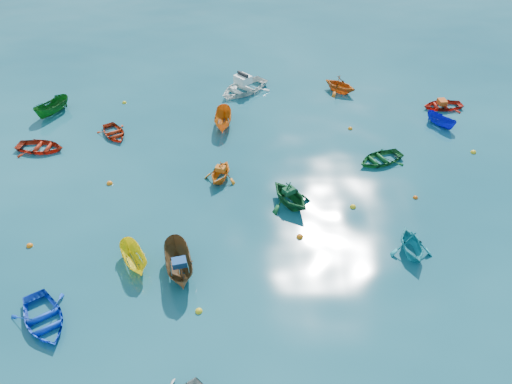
{
  "coord_description": "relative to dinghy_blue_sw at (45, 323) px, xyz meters",
  "views": [
    {
      "loc": [
        0.29,
        -18.17,
        18.75
      ],
      "look_at": [
        0.0,
        5.0,
        0.4
      ],
      "focal_mm": 35.0,
      "sensor_mm": 36.0,
      "label": 1
    }
  ],
  "objects": [
    {
      "name": "motorboat_white",
      "position": [
        8.27,
        22.91,
        0.0
      ],
      "size": [
        5.39,
        5.4,
        1.52
      ],
      "primitive_type": "imported",
      "rotation": [
        0.0,
        0.0,
        -0.78
      ],
      "color": "white",
      "rests_on": "ground"
    },
    {
      "name": "sampan_green_far",
      "position": [
        -5.91,
        19.03,
        0.0
      ],
      "size": [
        2.53,
        3.31,
        1.21
      ],
      "primitive_type": "imported",
      "rotation": [
        0.0,
        0.0,
        -0.5
      ],
      "color": "#135416",
      "rests_on": "ground"
    },
    {
      "name": "buoy_ye_e",
      "position": [
        24.07,
        14.17,
        0.0
      ],
      "size": [
        0.38,
        0.38,
        0.38
      ],
      "primitive_type": "sphere",
      "color": "yellow",
      "rests_on": "ground"
    },
    {
      "name": "dinghy_cyan_se",
      "position": [
        17.65,
        4.7,
        0.0
      ],
      "size": [
        2.44,
        2.77,
        1.37
      ],
      "primitive_type": "imported",
      "rotation": [
        0.0,
        0.0,
        0.08
      ],
      "color": "teal",
      "rests_on": "ground"
    },
    {
      "name": "tarp_orange_a",
      "position": [
        7.28,
        11.02,
        0.79
      ],
      "size": [
        0.7,
        0.6,
        0.29
      ],
      "primitive_type": "cube",
      "rotation": [
        0.0,
        0.0,
        -0.29
      ],
      "color": "orange",
      "rests_on": "dinghy_orange_w"
    },
    {
      "name": "dinghy_orange_far",
      "position": [
        16.09,
        22.93,
        0.0
      ],
      "size": [
        3.66,
        3.61,
        1.46
      ],
      "primitive_type": "imported",
      "rotation": [
        0.0,
        0.0,
        0.88
      ],
      "color": "#CA5813",
      "rests_on": "ground"
    },
    {
      "name": "dinghy_red_nw",
      "position": [
        -5.17,
        14.13,
        0.0
      ],
      "size": [
        3.5,
        2.69,
        0.67
      ],
      "primitive_type": "imported",
      "rotation": [
        0.0,
        0.0,
        1.45
      ],
      "color": "#B1230E",
      "rests_on": "ground"
    },
    {
      "name": "sampan_brown_mid",
      "position": [
        5.76,
        3.14,
        0.0
      ],
      "size": [
        2.21,
        3.73,
        1.35
      ],
      "primitive_type": "imported",
      "rotation": [
        0.0,
        0.0,
        0.27
      ],
      "color": "brown",
      "rests_on": "ground"
    },
    {
      "name": "buoy_or_a",
      "position": [
        -2.52,
        4.9,
        0.0
      ],
      "size": [
        0.35,
        0.35,
        0.35
      ],
      "primitive_type": "sphere",
      "color": "orange",
      "rests_on": "ground"
    },
    {
      "name": "buoy_ye_c",
      "position": [
        15.17,
        8.35,
        0.0
      ],
      "size": [
        0.36,
        0.36,
        0.36
      ],
      "primitive_type": "sphere",
      "color": "yellow",
      "rests_on": "ground"
    },
    {
      "name": "buoy_or_b",
      "position": [
        11.92,
        5.77,
        0.0
      ],
      "size": [
        0.38,
        0.38,
        0.38
      ],
      "primitive_type": "sphere",
      "color": "orange",
      "rests_on": "ground"
    },
    {
      "name": "dinghy_blue_sw",
      "position": [
        0.0,
        0.0,
        0.0
      ],
      "size": [
        3.99,
        4.24,
        0.72
      ],
      "primitive_type": "imported",
      "rotation": [
        0.0,
        0.0,
        0.61
      ],
      "color": "blue",
      "rests_on": "ground"
    },
    {
      "name": "dinghy_red_far",
      "position": [
        -0.62,
        16.07,
        0.0
      ],
      "size": [
        3.17,
        3.42,
        0.58
      ],
      "primitive_type": "imported",
      "rotation": [
        0.0,
        0.0,
        0.56
      ],
      "color": "#B42C0F",
      "rests_on": "ground"
    },
    {
      "name": "ground",
      "position": [
        9.5,
        4.2,
        0.0
      ],
      "size": [
        160.0,
        160.0,
        0.0
      ],
      "primitive_type": "plane",
      "color": "#0A3D4E",
      "rests_on": "ground"
    },
    {
      "name": "tarp_orange_b",
      "position": [
        23.6,
        20.36,
        0.5
      ],
      "size": [
        0.66,
        0.82,
        0.36
      ],
      "primitive_type": "cube",
      "rotation": [
        0.0,
        0.0,
        -1.44
      ],
      "color": "#DB4D16",
      "rests_on": "dinghy_red_ne"
    },
    {
      "name": "dinghy_orange_w",
      "position": [
        7.27,
        10.97,
        0.0
      ],
      "size": [
        2.73,
        2.95,
        1.29
      ],
      "primitive_type": "imported",
      "rotation": [
        0.0,
        0.0,
        -0.29
      ],
      "color": "orange",
      "rests_on": "ground"
    },
    {
      "name": "buoy_or_c",
      "position": [
        0.41,
        10.41,
        0.0
      ],
      "size": [
        0.38,
        0.38,
        0.38
      ],
      "primitive_type": "sphere",
      "color": "orange",
      "rests_on": "ground"
    },
    {
      "name": "dinghy_green_e",
      "position": [
        17.58,
        13.05,
        0.0
      ],
      "size": [
        3.84,
        3.45,
        0.66
      ],
      "primitive_type": "imported",
      "rotation": [
        0.0,
        0.0,
        -1.1
      ],
      "color": "#135322",
      "rests_on": "ground"
    },
    {
      "name": "buoy_or_d",
      "position": [
        19.02,
        9.25,
        0.0
      ],
      "size": [
        0.3,
        0.3,
        0.3
      ],
      "primitive_type": "sphere",
      "color": "#D2500B",
      "rests_on": "ground"
    },
    {
      "name": "buoy_ye_d",
      "position": [
        -0.97,
        20.81,
        0.0
      ],
      "size": [
        0.33,
        0.33,
        0.33
      ],
      "primitive_type": "sphere",
      "color": "yellow",
      "rests_on": "ground"
    },
    {
      "name": "dinghy_green_n",
      "position": [
        11.47,
        8.57,
        0.0
      ],
      "size": [
        3.83,
        3.94,
        1.58
      ],
      "primitive_type": "imported",
      "rotation": [
        0.0,
        0.0,
        0.6
      ],
      "color": "#125024",
      "rests_on": "ground"
    },
    {
      "name": "sampan_orange_n",
      "position": [
        7.04,
        17.39,
        0.0
      ],
      "size": [
        1.21,
        3.21,
        1.24
      ],
      "primitive_type": "imported",
      "rotation": [
        0.0,
        0.0,
        -0.0
      ],
      "color": "orange",
      "rests_on": "ground"
    },
    {
      "name": "dinghy_red_ne",
      "position": [
        23.7,
        20.38,
        0.0
      ],
      "size": [
        3.29,
        2.55,
        0.63
      ],
      "primitive_type": "imported",
      "rotation": [
        0.0,
        0.0,
        -1.44
      ],
      "color": "red",
      "rests_on": "ground"
    },
    {
      "name": "tarp_blue_a",
      "position": [
        5.8,
        3.0,
        0.85
      ],
      "size": [
        0.83,
        0.71,
        0.34
      ],
      "primitive_type": "cube",
      "rotation": [
        0.0,
        0.0,
        0.27
      ],
      "color": "#194A92",
      "rests_on": "sampan_brown_mid"
    },
    {
      "name": "sampan_yellow_mid",
      "position": [
        3.4,
        3.66,
        0.0
      ],
      "size": [
        2.25,
        2.89,
        1.06
      ],
      "primitive_type": "imported",
      "rotation": [
        0.0,
        0.0,
        0.52
      ],
      "color": "yellow",
      "rests_on": "ground"
    },
    {
      "name": "tarp_green_b",
      "position": [
        11.41,
        8.65,
        0.95
      ],
      "size": [
        0.83,
        0.79,
        0.32
      ],
      "primitive_type": "cube",
      "rotation": [
        0.0,
        0.0,
        0.6
      ],
      "color": "#124927",
      "rests_on": "dinghy_green_n"
    },
    {
      "name": "buoy_ye_a",
      "position": [
        6.94,
        0.71,
        0.0
      ],
      "size": [
        0.35,
        0.35,
        0.35
      ],
      "primitive_type": "sphere",
      "color": "yellow",
      "rests_on": "ground"
    },
    {
      "name": "buoy_or_e",
      "position": [
        16.2,
        17.13,
        0.0
      ],
      "size": [
        0.33,
        0.33,
        0.33
      ],
      "primitive_type": "sphere",
      "color": "orange",
      "rests_on": "ground"
    },
    {
      "name": "sampan_blue_far",
      "position": [
        22.8,
        17.69,
        0.0
      ],
      "size": [
        2.18,
        2.5,
        0.94
      ],
      "primitive_type": "imported",
      "rotation": [
        0.0,
        0.0,
        0.64
      ],
      "color": "#0D12AE",
      "rests_on": "ground"
    }
  ]
}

